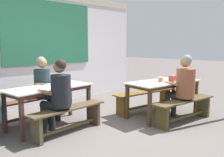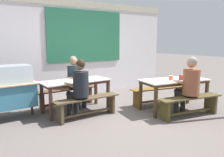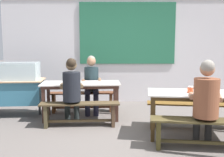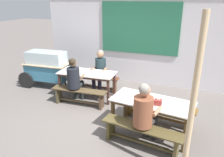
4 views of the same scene
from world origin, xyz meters
name	(u,v)px [view 1 (image 1 of 4)]	position (x,y,z in m)	size (l,w,h in m)	color
ground_plane	(121,127)	(0.00, 0.00, 0.00)	(40.00, 40.00, 0.00)	#655D58
backdrop_wall	(44,45)	(0.01, 2.65, 1.50)	(6.19, 0.23, 2.85)	silver
dining_table_far	(49,91)	(-0.88, 0.96, 0.67)	(1.62, 0.79, 0.75)	silver
dining_table_near	(163,85)	(1.16, -0.15, 0.67)	(1.71, 0.94, 0.75)	silver
bench_far_back	(34,106)	(-0.92, 1.49, 0.30)	(1.54, 0.36, 0.45)	brown
bench_far_front	(68,116)	(-0.85, 0.42, 0.30)	(1.49, 0.39, 0.45)	#4F3F28
bench_near_back	(145,98)	(1.23, 0.38, 0.30)	(1.67, 0.53, 0.45)	brown
bench_near_front	(184,107)	(1.09, -0.69, 0.30)	(1.58, 0.51, 0.45)	#4F4324
person_center_facing	(44,84)	(-0.71, 1.43, 0.71)	(0.45, 0.58, 1.27)	black
person_near_front	(183,84)	(1.11, -0.62, 0.74)	(0.53, 0.62, 1.32)	#2B2A2A
person_left_back_turned	(58,93)	(-1.00, 0.48, 0.72)	(0.48, 0.57, 1.28)	#212827
tissue_box	(173,78)	(1.29, -0.29, 0.80)	(0.14, 0.11, 0.14)	#97322F
condiment_jar	(161,79)	(1.01, -0.17, 0.80)	(0.09, 0.09, 0.11)	#DC562E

